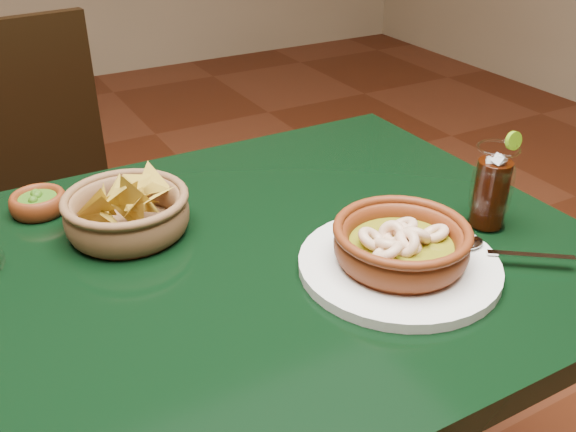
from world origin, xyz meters
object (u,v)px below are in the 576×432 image
dining_table (201,324)px  chip_basket (127,212)px  cola_drink (492,188)px  shrimp_plate (401,249)px  dining_chair (44,214)px

dining_table → chip_basket: 0.21m
cola_drink → shrimp_plate: bearing=-170.5°
chip_basket → cola_drink: (0.51, -0.26, 0.03)m
cola_drink → chip_basket: bearing=152.8°
shrimp_plate → cola_drink: bearing=9.5°
cola_drink → dining_chair: bearing=124.9°
dining_table → chip_basket: (-0.05, 0.15, 0.13)m
dining_table → cola_drink: bearing=-13.4°
dining_chair → shrimp_plate: (0.37, -0.85, 0.26)m
dining_table → dining_chair: bearing=99.3°
dining_table → dining_chair: dining_chair is taller
dining_table → shrimp_plate: 0.32m
shrimp_plate → chip_basket: size_ratio=1.61×
dining_table → shrimp_plate: size_ratio=3.27×
dining_table → cola_drink: cola_drink is taller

